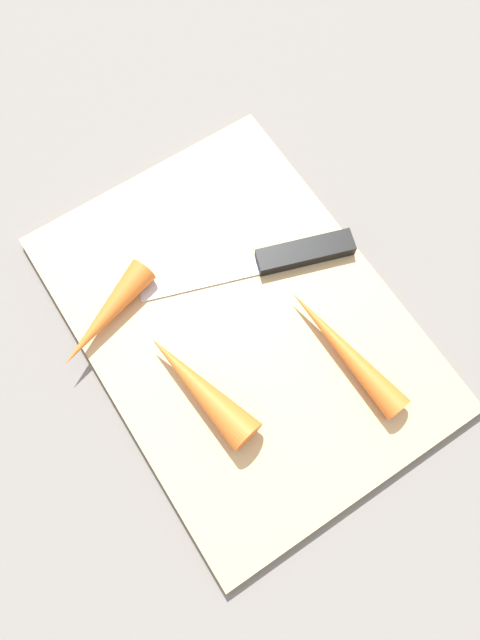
% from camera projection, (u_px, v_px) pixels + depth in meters
% --- Properties ---
extents(ground_plane, '(1.40, 1.40, 0.00)m').
position_uv_depth(ground_plane, '(240.00, 324.00, 0.52)').
color(ground_plane, slate).
extents(cutting_board, '(0.36, 0.26, 0.01)m').
position_uv_depth(cutting_board, '(240.00, 322.00, 0.52)').
color(cutting_board, tan).
rests_on(cutting_board, ground_plane).
extents(knife, '(0.08, 0.20, 0.01)m').
position_uv_depth(knife, '(291.00, 256.00, 0.52)').
color(knife, '#B7B7BC').
rests_on(knife, cutting_board).
extents(carrot_longest, '(0.14, 0.04, 0.02)m').
position_uv_depth(carrot_longest, '(344.00, 349.00, 0.49)').
color(carrot_longest, orange).
rests_on(carrot_longest, cutting_board).
extents(carrot_shortest, '(0.06, 0.11, 0.03)m').
position_uv_depth(carrot_shortest, '(106.00, 316.00, 0.50)').
color(carrot_shortest, orange).
rests_on(carrot_shortest, cutting_board).
extents(carrot_medium, '(0.12, 0.05, 0.03)m').
position_uv_depth(carrot_medium, '(199.00, 387.00, 0.47)').
color(carrot_medium, orange).
rests_on(carrot_medium, cutting_board).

